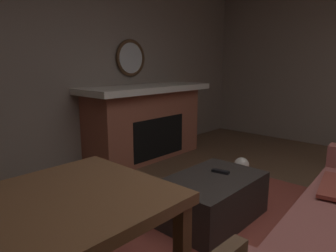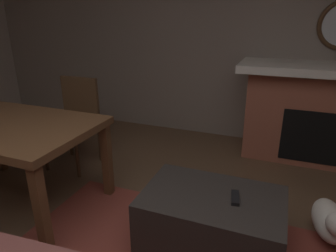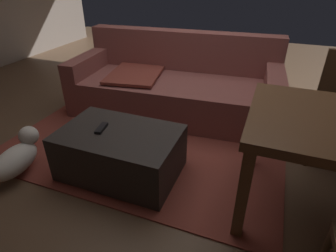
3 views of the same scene
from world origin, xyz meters
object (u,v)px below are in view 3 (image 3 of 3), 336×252
(tv_remote, at_px, (101,128))
(couch, at_px, (175,86))
(ottoman_coffee_table, at_px, (120,153))
(small_dog, at_px, (17,156))

(tv_remote, bearing_deg, couch, 73.13)
(ottoman_coffee_table, bearing_deg, tv_remote, -175.60)
(small_dog, bearing_deg, tv_remote, 26.38)
(ottoman_coffee_table, relative_size, tv_remote, 5.92)
(ottoman_coffee_table, bearing_deg, couch, 89.33)
(tv_remote, distance_m, small_dog, 0.74)
(ottoman_coffee_table, xyz_separation_m, small_dog, (-0.78, -0.32, -0.02))
(ottoman_coffee_table, bearing_deg, small_dog, -157.36)
(couch, xyz_separation_m, tv_remote, (-0.16, -1.29, 0.11))
(ottoman_coffee_table, distance_m, tv_remote, 0.26)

